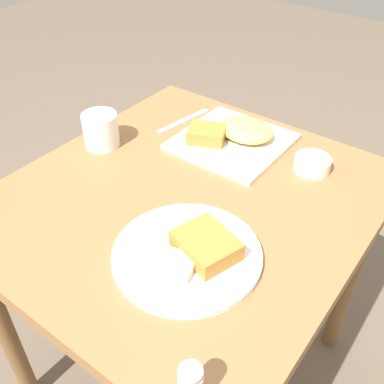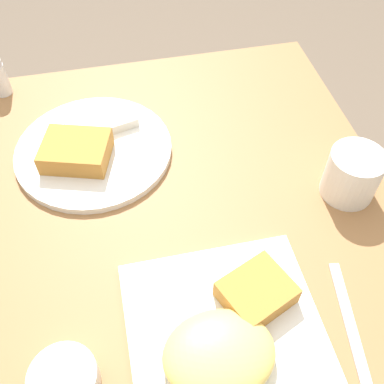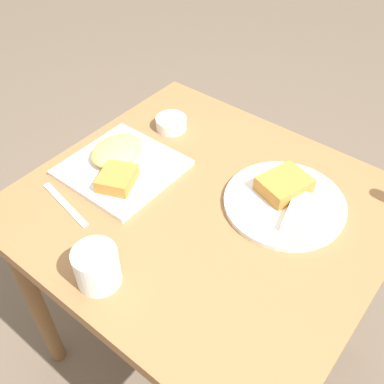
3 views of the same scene
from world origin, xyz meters
name	(u,v)px [view 1 (image 1 of 3)]	position (x,y,z in m)	size (l,w,h in m)	color
ground_plane	(188,366)	(0.00, 0.00, 0.00)	(8.00, 8.00, 0.00)	brown
dining_table	(187,226)	(0.00, 0.00, 0.65)	(0.81, 0.88, 0.75)	olive
plate_square_near	(234,136)	(0.03, -0.26, 0.77)	(0.28, 0.28, 0.06)	white
plate_oval_far	(189,253)	(-0.13, 0.16, 0.77)	(0.30, 0.30, 0.05)	white
sauce_ramekin	(312,164)	(-0.19, -0.27, 0.77)	(0.09, 0.09, 0.04)	white
butter_knife	(184,121)	(0.22, -0.27, 0.75)	(0.05, 0.19, 0.00)	silver
coffee_mug	(101,130)	(0.32, -0.04, 0.80)	(0.10, 0.10, 0.09)	white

